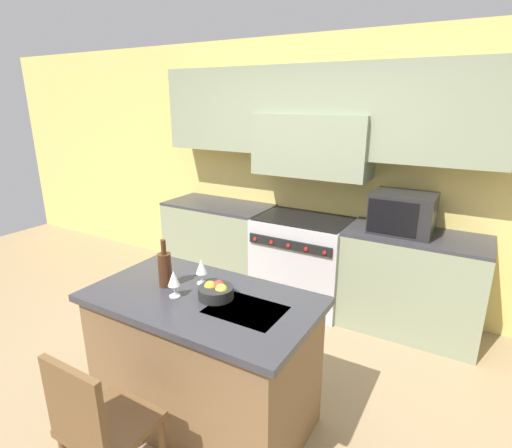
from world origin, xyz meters
TOP-DOWN VIEW (x-y plane):
  - ground_plane at (0.00, 0.00)m, footprint 10.00×10.00m
  - back_cabinetry at (0.00, 2.06)m, footprint 10.00×0.46m
  - back_counter at (-0.00, 1.81)m, footprint 3.38×0.62m
  - range_stove at (0.00, 1.79)m, footprint 0.94×0.70m
  - microwave at (0.94, 1.81)m, footprint 0.53×0.42m
  - kitchen_island at (0.11, -0.05)m, footprint 1.45×0.81m
  - island_chair at (0.03, -0.81)m, footprint 0.42×0.40m
  - wine_bottle at (-0.17, -0.04)m, footprint 0.09×0.09m
  - wine_glass_near at (-0.02, -0.13)m, footprint 0.08×0.08m
  - wine_glass_far at (0.01, 0.10)m, footprint 0.08×0.08m
  - fruit_bowl at (0.20, -0.01)m, footprint 0.22×0.22m

SIDE VIEW (x-z plane):
  - ground_plane at x=0.00m, z-range 0.00..0.00m
  - kitchen_island at x=0.11m, z-range 0.00..0.92m
  - range_stove at x=0.00m, z-range 0.00..0.94m
  - back_counter at x=0.00m, z-range 0.00..0.94m
  - island_chair at x=0.03m, z-range 0.07..1.00m
  - fruit_bowl at x=0.20m, z-range 0.91..1.01m
  - wine_glass_near at x=-0.02m, z-range 0.95..1.12m
  - wine_glass_far at x=0.01m, z-range 0.95..1.12m
  - wine_bottle at x=-0.17m, z-range 0.88..1.20m
  - microwave at x=0.94m, z-range 0.94..1.30m
  - back_cabinetry at x=0.00m, z-range 0.24..2.94m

